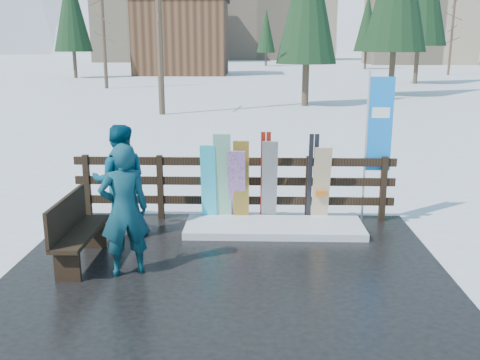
{
  "coord_description": "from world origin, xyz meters",
  "views": [
    {
      "loc": [
        0.37,
        -6.85,
        3.06
      ],
      "look_at": [
        0.14,
        1.0,
        1.1
      ],
      "focal_mm": 40.0,
      "sensor_mm": 36.0,
      "label": 1
    }
  ],
  "objects_px": {
    "snowboard_1": "(223,179)",
    "bench": "(75,229)",
    "snowboard_3": "(237,187)",
    "person_back": "(120,181)",
    "snowboard_2": "(241,182)",
    "snowboard_0": "(208,184)",
    "person_front": "(124,210)",
    "snowboard_5": "(321,186)",
    "snowboard_4": "(269,182)",
    "rental_flag": "(377,130)"
  },
  "relations": [
    {
      "from": "snowboard_2",
      "to": "bench",
      "type": "bearing_deg",
      "value": -141.13
    },
    {
      "from": "person_front",
      "to": "person_back",
      "type": "xyz_separation_m",
      "value": [
        -0.43,
        1.52,
        0.01
      ]
    },
    {
      "from": "snowboard_1",
      "to": "snowboard_4",
      "type": "height_order",
      "value": "snowboard_1"
    },
    {
      "from": "snowboard_0",
      "to": "snowboard_3",
      "type": "bearing_deg",
      "value": 0.0
    },
    {
      "from": "snowboard_2",
      "to": "snowboard_5",
      "type": "relative_size",
      "value": 1.06
    },
    {
      "from": "bench",
      "to": "snowboard_0",
      "type": "bearing_deg",
      "value": 46.95
    },
    {
      "from": "snowboard_0",
      "to": "snowboard_1",
      "type": "distance_m",
      "value": 0.26
    },
    {
      "from": "snowboard_0",
      "to": "snowboard_4",
      "type": "height_order",
      "value": "snowboard_4"
    },
    {
      "from": "snowboard_0",
      "to": "rental_flag",
      "type": "xyz_separation_m",
      "value": [
        2.87,
        0.27,
        0.91
      ]
    },
    {
      "from": "snowboard_2",
      "to": "person_back",
      "type": "height_order",
      "value": "person_back"
    },
    {
      "from": "snowboard_2",
      "to": "person_front",
      "type": "relative_size",
      "value": 0.83
    },
    {
      "from": "snowboard_2",
      "to": "snowboard_4",
      "type": "bearing_deg",
      "value": -0.0
    },
    {
      "from": "snowboard_1",
      "to": "snowboard_0",
      "type": "bearing_deg",
      "value": 180.0
    },
    {
      "from": "rental_flag",
      "to": "person_front",
      "type": "distance_m",
      "value": 4.55
    },
    {
      "from": "snowboard_0",
      "to": "snowboard_3",
      "type": "height_order",
      "value": "snowboard_0"
    },
    {
      "from": "snowboard_1",
      "to": "snowboard_3",
      "type": "bearing_deg",
      "value": 0.0
    },
    {
      "from": "bench",
      "to": "snowboard_1",
      "type": "distance_m",
      "value": 2.69
    },
    {
      "from": "rental_flag",
      "to": "person_back",
      "type": "relative_size",
      "value": 1.44
    },
    {
      "from": "bench",
      "to": "snowboard_2",
      "type": "bearing_deg",
      "value": 38.87
    },
    {
      "from": "bench",
      "to": "person_back",
      "type": "xyz_separation_m",
      "value": [
        0.36,
        1.19,
        0.39
      ]
    },
    {
      "from": "snowboard_2",
      "to": "snowboard_5",
      "type": "height_order",
      "value": "snowboard_2"
    },
    {
      "from": "snowboard_1",
      "to": "bench",
      "type": "bearing_deg",
      "value": -136.87
    },
    {
      "from": "bench",
      "to": "snowboard_2",
      "type": "xyz_separation_m",
      "value": [
        2.27,
        1.83,
        0.22
      ]
    },
    {
      "from": "snowboard_0",
      "to": "snowboard_3",
      "type": "distance_m",
      "value": 0.49
    },
    {
      "from": "snowboard_0",
      "to": "rental_flag",
      "type": "bearing_deg",
      "value": 5.38
    },
    {
      "from": "bench",
      "to": "snowboard_0",
      "type": "relative_size",
      "value": 1.07
    },
    {
      "from": "person_front",
      "to": "snowboard_3",
      "type": "bearing_deg",
      "value": -146.11
    },
    {
      "from": "snowboard_4",
      "to": "snowboard_2",
      "type": "bearing_deg",
      "value": 180.0
    },
    {
      "from": "snowboard_4",
      "to": "person_back",
      "type": "height_order",
      "value": "person_back"
    },
    {
      "from": "snowboard_5",
      "to": "rental_flag",
      "type": "distance_m",
      "value": 1.34
    },
    {
      "from": "snowboard_2",
      "to": "snowboard_1",
      "type": "bearing_deg",
      "value": -180.0
    },
    {
      "from": "person_back",
      "to": "person_front",
      "type": "bearing_deg",
      "value": 96.15
    },
    {
      "from": "bench",
      "to": "snowboard_2",
      "type": "height_order",
      "value": "snowboard_2"
    },
    {
      "from": "snowboard_0",
      "to": "snowboard_3",
      "type": "relative_size",
      "value": 1.04
    },
    {
      "from": "snowboard_4",
      "to": "rental_flag",
      "type": "distance_m",
      "value": 2.03
    },
    {
      "from": "bench",
      "to": "snowboard_3",
      "type": "height_order",
      "value": "snowboard_3"
    },
    {
      "from": "snowboard_4",
      "to": "rental_flag",
      "type": "xyz_separation_m",
      "value": [
        1.82,
        0.27,
        0.87
      ]
    },
    {
      "from": "snowboard_0",
      "to": "person_front",
      "type": "relative_size",
      "value": 0.79
    },
    {
      "from": "snowboard_3",
      "to": "snowboard_4",
      "type": "xyz_separation_m",
      "value": [
        0.56,
        0.0,
        0.08
      ]
    },
    {
      "from": "snowboard_1",
      "to": "snowboard_2",
      "type": "relative_size",
      "value": 1.09
    },
    {
      "from": "snowboard_5",
      "to": "person_front",
      "type": "relative_size",
      "value": 0.78
    },
    {
      "from": "snowboard_3",
      "to": "snowboard_5",
      "type": "bearing_deg",
      "value": 0.0
    },
    {
      "from": "snowboard_4",
      "to": "rental_flag",
      "type": "height_order",
      "value": "rental_flag"
    },
    {
      "from": "snowboard_3",
      "to": "snowboard_4",
      "type": "bearing_deg",
      "value": 0.0
    },
    {
      "from": "snowboard_2",
      "to": "person_back",
      "type": "distance_m",
      "value": 2.02
    },
    {
      "from": "bench",
      "to": "person_back",
      "type": "bearing_deg",
      "value": 73.28
    },
    {
      "from": "person_front",
      "to": "person_back",
      "type": "bearing_deg",
      "value": -97.05
    },
    {
      "from": "bench",
      "to": "rental_flag",
      "type": "relative_size",
      "value": 0.58
    },
    {
      "from": "snowboard_3",
      "to": "person_back",
      "type": "bearing_deg",
      "value": -160.82
    },
    {
      "from": "snowboard_4",
      "to": "snowboard_5",
      "type": "height_order",
      "value": "snowboard_4"
    }
  ]
}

